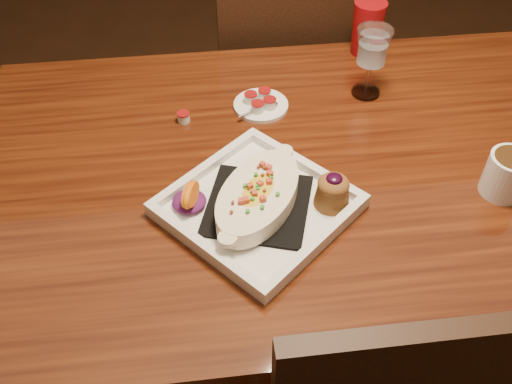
{
  "coord_description": "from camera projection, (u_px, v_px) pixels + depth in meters",
  "views": [
    {
      "loc": [
        -0.26,
        -0.85,
        1.55
      ],
      "look_at": [
        -0.17,
        -0.09,
        0.77
      ],
      "focal_mm": 40.0,
      "sensor_mm": 36.0,
      "label": 1
    }
  ],
  "objects": [
    {
      "name": "goblet",
      "position": [
        372.0,
        50.0,
        1.27
      ],
      "size": [
        0.08,
        0.08,
        0.17
      ],
      "color": "silver",
      "rests_on": "table"
    },
    {
      "name": "creamer_loose",
      "position": [
        184.0,
        117.0,
        1.27
      ],
      "size": [
        0.03,
        0.03,
        0.02
      ],
      "color": "silver",
      "rests_on": "table"
    },
    {
      "name": "saucer",
      "position": [
        260.0,
        104.0,
        1.3
      ],
      "size": [
        0.13,
        0.13,
        0.09
      ],
      "color": "white",
      "rests_on": "table"
    },
    {
      "name": "chair_far",
      "position": [
        282.0,
        84.0,
        1.79
      ],
      "size": [
        0.42,
        0.42,
        0.93
      ],
      "rotation": [
        0.0,
        0.0,
        3.14
      ],
      "color": "black",
      "rests_on": "floor"
    },
    {
      "name": "plate",
      "position": [
        263.0,
        200.0,
        1.06
      ],
      "size": [
        0.43,
        0.43,
        0.08
      ],
      "rotation": [
        0.0,
        0.0,
        0.72
      ],
      "color": "white",
      "rests_on": "table"
    },
    {
      "name": "floor",
      "position": [
        309.0,
        344.0,
        1.72
      ],
      "size": [
        7.0,
        7.0,
        0.0
      ],
      "primitive_type": "plane",
      "color": "black",
      "rests_on": "ground"
    },
    {
      "name": "coffee_mug",
      "position": [
        509.0,
        173.0,
        1.09
      ],
      "size": [
        0.12,
        0.08,
        0.09
      ],
      "rotation": [
        0.0,
        0.0,
        -0.37
      ],
      "color": "white",
      "rests_on": "table"
    },
    {
      "name": "table",
      "position": [
        328.0,
        193.0,
        1.25
      ],
      "size": [
        1.5,
        0.9,
        0.75
      ],
      "color": "#632A0E",
      "rests_on": "floor"
    },
    {
      "name": "red_tumbler",
      "position": [
        367.0,
        28.0,
        1.43
      ],
      "size": [
        0.08,
        0.08,
        0.14
      ],
      "primitive_type": "cone",
      "color": "#9D0B11",
      "rests_on": "table"
    }
  ]
}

